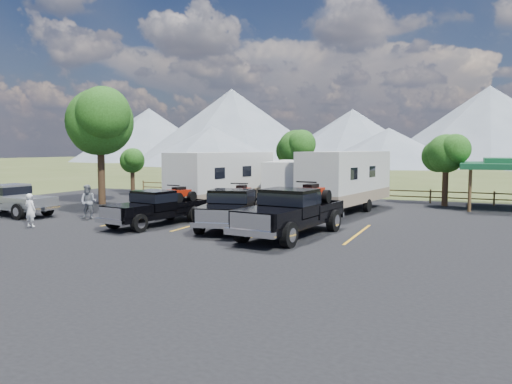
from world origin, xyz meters
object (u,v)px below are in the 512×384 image
at_px(trailer_center, 290,184).
at_px(trailer_right, 346,180).
at_px(tree_big_nw, 100,122).
at_px(rig_center, 233,207).
at_px(rig_left, 157,206).
at_px(person_a, 30,210).
at_px(person_b, 88,202).
at_px(pickup_silver, 11,199).
at_px(trailer_left, 222,179).
at_px(rig_right, 292,211).

xyz_separation_m(trailer_center, trailer_right, (3.52, 0.03, 0.31)).
distance_m(tree_big_nw, rig_center, 14.59).
relative_size(rig_left, person_a, 3.72).
xyz_separation_m(trailer_center, person_b, (-8.43, -8.70, -0.65)).
bearing_deg(pickup_silver, trailer_right, 124.72).
bearing_deg(trailer_right, rig_center, -103.27).
height_order(trailer_center, trailer_right, trailer_right).
bearing_deg(pickup_silver, rig_left, 97.41).
distance_m(person_a, person_b, 3.31).
bearing_deg(pickup_silver, person_a, 64.58).
distance_m(rig_center, trailer_center, 8.32).
bearing_deg(trailer_center, trailer_left, -164.88).
bearing_deg(rig_left, rig_center, 22.70).
distance_m(tree_big_nw, person_a, 10.99).
bearing_deg(person_b, trailer_right, 18.36).
height_order(rig_left, trailer_center, trailer_center).
distance_m(rig_left, pickup_silver, 9.63).
bearing_deg(rig_center, rig_left, -179.17).
bearing_deg(rig_left, tree_big_nw, 155.72).
bearing_deg(trailer_left, trailer_center, 33.72).
bearing_deg(rig_center, trailer_center, 79.56).
height_order(rig_center, person_a, rig_center).
xyz_separation_m(tree_big_nw, rig_right, (16.04, -6.69, -4.45)).
distance_m(trailer_center, person_b, 12.13).
bearing_deg(tree_big_nw, rig_left, -35.68).
bearing_deg(person_a, rig_center, -161.30).
relative_size(tree_big_nw, pickup_silver, 1.30).
bearing_deg(rig_right, trailer_center, 117.80).
height_order(rig_right, person_b, rig_right).
relative_size(rig_center, pickup_silver, 1.07).
height_order(trailer_center, person_a, trailer_center).
bearing_deg(person_b, tree_big_nw, 107.34).
bearing_deg(trailer_right, tree_big_nw, -160.89).
bearing_deg(person_a, person_b, -104.94).
distance_m(rig_center, trailer_right, 9.08).
distance_m(trailer_center, pickup_silver, 16.35).
relative_size(rig_right, trailer_right, 0.69).
height_order(rig_center, person_b, rig_center).
relative_size(trailer_right, pickup_silver, 1.72).
height_order(rig_left, rig_center, rig_center).
bearing_deg(rig_right, tree_big_nw, 165.34).
height_order(tree_big_nw, rig_center, tree_big_nw).
bearing_deg(rig_left, pickup_silver, -166.96).
xyz_separation_m(rig_left, trailer_center, (3.78, 9.05, 0.64)).
relative_size(trailer_left, person_b, 5.53).
relative_size(rig_left, rig_center, 0.93).
relative_size(tree_big_nw, trailer_center, 0.90).
distance_m(trailer_center, trailer_right, 3.53).
relative_size(rig_left, trailer_center, 0.69).
xyz_separation_m(rig_center, pickup_silver, (-13.41, -1.03, -0.08)).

